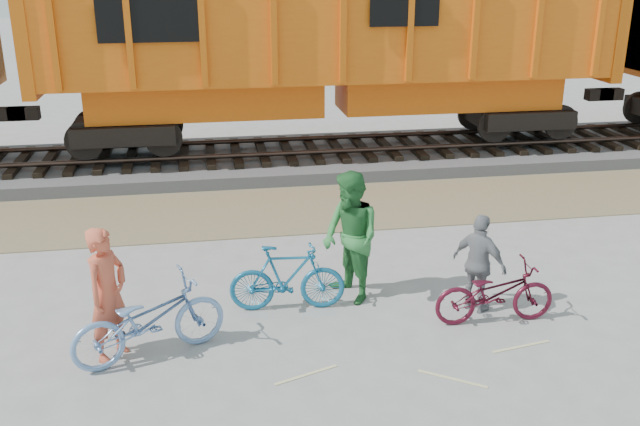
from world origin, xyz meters
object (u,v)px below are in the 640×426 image
at_px(hopper_car_center, 330,44).
at_px(bicycle_maroon, 495,293).
at_px(bicycle_teal, 287,278).
at_px(person_woman, 479,264).
at_px(person_solo, 107,294).
at_px(bicycle_blue, 149,320).
at_px(person_man, 351,238).

relative_size(hopper_car_center, bicycle_maroon, 7.96).
distance_m(bicycle_teal, person_woman, 2.85).
bearing_deg(person_solo, person_woman, -52.72).
distance_m(bicycle_teal, person_solo, 2.65).
bearing_deg(person_solo, hopper_car_center, 5.34).
bearing_deg(person_woman, person_solo, 58.68).
height_order(hopper_car_center, person_solo, hopper_car_center).
height_order(bicycle_blue, bicycle_maroon, bicycle_blue).
bearing_deg(bicycle_blue, bicycle_teal, -83.13).
xyz_separation_m(bicycle_maroon, person_solo, (-5.35, -0.04, 0.45)).
relative_size(bicycle_teal, person_solo, 0.95).
distance_m(hopper_car_center, person_man, 8.09).
relative_size(hopper_car_center, bicycle_blue, 6.78).
relative_size(bicycle_blue, person_man, 1.02).
relative_size(hopper_car_center, person_woman, 9.25).
height_order(bicycle_blue, person_solo, person_solo).
xyz_separation_m(bicycle_blue, person_solo, (-0.50, 0.10, 0.37)).
bearing_deg(bicycle_teal, person_man, -74.00).
distance_m(bicycle_maroon, person_woman, 0.51).
height_order(bicycle_teal, person_woman, person_woman).
distance_m(bicycle_blue, bicycle_teal, 2.21).
relative_size(bicycle_teal, person_woman, 1.14).
xyz_separation_m(person_man, person_woman, (1.79, -0.69, -0.26)).
xyz_separation_m(bicycle_blue, person_man, (2.95, 1.23, 0.47)).
bearing_deg(hopper_car_center, person_solo, -117.13).
bearing_deg(bicycle_blue, person_man, -88.34).
relative_size(hopper_car_center, bicycle_teal, 8.12).
distance_m(bicycle_teal, bicycle_maroon, 3.03).
bearing_deg(bicycle_blue, hopper_car_center, -45.29).
height_order(person_solo, person_woman, person_solo).
xyz_separation_m(bicycle_blue, person_woman, (4.75, 0.54, 0.21)).
bearing_deg(person_man, bicycle_maroon, 38.73).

